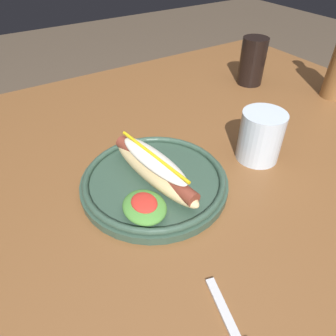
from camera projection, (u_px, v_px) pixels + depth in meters
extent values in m
plane|color=brown|center=(214.00, 306.00, 1.16)|extent=(8.00, 8.00, 0.00)
cube|color=brown|center=(244.00, 150.00, 0.70)|extent=(1.10, 1.07, 0.04)
cylinder|color=brown|center=(36.00, 211.00, 1.06)|extent=(0.06, 0.06, 0.70)
cylinder|color=brown|center=(234.00, 134.00, 1.42)|extent=(0.06, 0.06, 0.70)
cylinder|color=#334C3D|center=(154.00, 183.00, 0.58)|extent=(0.27, 0.27, 0.02)
torus|color=#334C3D|center=(154.00, 178.00, 0.57)|extent=(0.26, 0.26, 0.01)
ellipsoid|color=#E0C184|center=(154.00, 171.00, 0.56)|extent=(0.24, 0.08, 0.04)
cylinder|color=brown|center=(154.00, 168.00, 0.56)|extent=(0.22, 0.05, 0.03)
ellipsoid|color=silver|center=(154.00, 160.00, 0.54)|extent=(0.18, 0.06, 0.02)
cylinder|color=yellow|center=(153.00, 155.00, 0.54)|extent=(0.19, 0.03, 0.01)
ellipsoid|color=#4C8C38|center=(145.00, 207.00, 0.50)|extent=(0.08, 0.07, 0.02)
ellipsoid|color=red|center=(144.00, 203.00, 0.50)|extent=(0.05, 0.04, 0.01)
cube|color=silver|center=(223.00, 308.00, 0.40)|extent=(0.09, 0.03, 0.00)
cylinder|color=black|center=(252.00, 61.00, 0.90)|extent=(0.07, 0.07, 0.13)
cylinder|color=silver|center=(261.00, 136.00, 0.62)|extent=(0.09, 0.09, 0.10)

